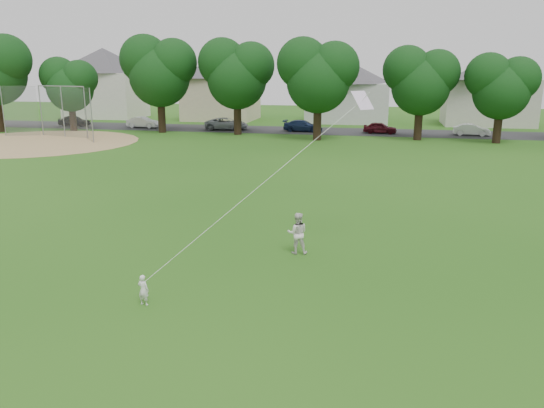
% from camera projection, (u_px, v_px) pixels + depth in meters
% --- Properties ---
extents(ground, '(160.00, 160.00, 0.00)m').
position_uv_depth(ground, '(225.00, 295.00, 15.52)').
color(ground, '#205212').
rests_on(ground, ground).
extents(street, '(90.00, 7.00, 0.01)m').
position_uv_depth(street, '(341.00, 131.00, 55.34)').
color(street, '#2D2D30').
rests_on(street, ground).
extents(dirt_infield, '(18.00, 18.00, 0.02)m').
position_uv_depth(dirt_infield, '(35.00, 142.00, 47.18)').
color(dirt_infield, '#9E7F51').
rests_on(dirt_infield, ground).
extents(toddler, '(0.36, 0.26, 0.90)m').
position_uv_depth(toddler, '(143.00, 290.00, 14.76)').
color(toddler, white).
rests_on(toddler, ground).
extents(older_boy, '(0.82, 0.70, 1.51)m').
position_uv_depth(older_boy, '(297.00, 233.00, 18.82)').
color(older_boy, silver).
rests_on(older_boy, ground).
extents(kite, '(3.27, 3.62, 9.63)m').
position_uv_depth(kite, '(265.00, 182.00, 16.55)').
color(kite, white).
rests_on(kite, ground).
extents(baseball_backstop, '(10.63, 3.90, 4.77)m').
position_uv_depth(baseball_backstop, '(58.00, 112.00, 50.03)').
color(baseball_backstop, gray).
rests_on(baseball_backstop, ground).
extents(tree_row, '(80.56, 9.08, 10.46)m').
position_uv_depth(tree_row, '(338.00, 71.00, 48.06)').
color(tree_row, black).
rests_on(tree_row, ground).
extents(parked_cars, '(46.50, 2.74, 1.28)m').
position_uv_depth(parked_cars, '(249.00, 125.00, 56.13)').
color(parked_cars, black).
rests_on(parked_cars, ground).
extents(house_row, '(76.88, 13.99, 10.55)m').
position_uv_depth(house_row, '(345.00, 80.00, 63.66)').
color(house_row, white).
rests_on(house_row, ground).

